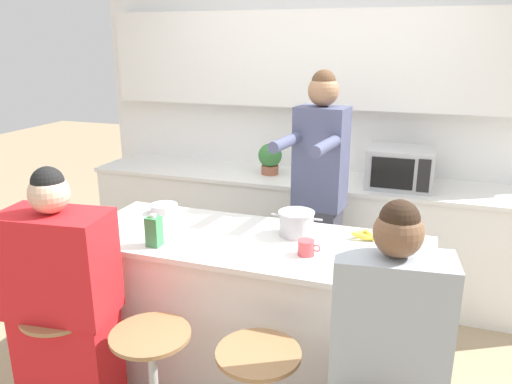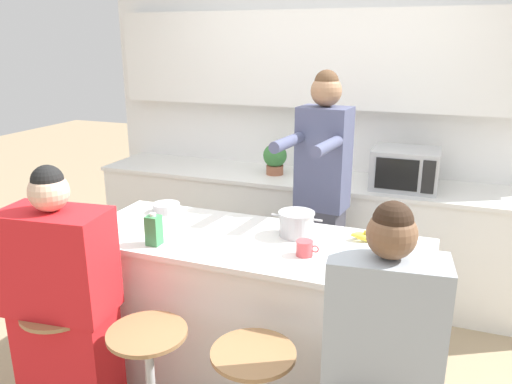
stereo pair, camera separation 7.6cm
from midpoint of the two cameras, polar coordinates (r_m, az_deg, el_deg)
The scene contains 14 objects.
ground_plane at distance 3.21m, azimuth 0.22°, elevation -20.97°, with size 16.00×16.00×0.00m, color tan.
wall_back at distance 4.18m, azimuth 8.60°, elevation 10.88°, with size 3.93×0.22×2.70m.
back_counter at distance 4.15m, azimuth 7.04°, elevation -4.54°, with size 3.64×0.63×0.92m.
kitchen_island at distance 2.94m, azimuth 0.23°, elevation -13.73°, with size 1.93×0.75×0.93m.
bar_stool_leftmost at distance 2.87m, azimuth -20.15°, elevation -17.95°, with size 0.38×0.38×0.69m.
person_cooking at distance 3.33m, azimuth 8.10°, elevation -1.64°, with size 0.39×0.62×1.80m.
person_wrapped_blanket at distance 2.72m, azimuth -20.32°, elevation -12.84°, with size 0.54×0.34×1.43m.
cooking_pot at distance 2.78m, azimuth 5.42°, elevation -3.64°, with size 0.29×0.20×0.14m.
fruit_bowl at distance 3.20m, azimuth -9.55°, elevation -1.79°, with size 0.17×0.17×0.06m.
coffee_cup_near at distance 2.54m, azimuth 6.45°, elevation -6.40°, with size 0.12×0.09×0.08m.
banana_bunch at distance 2.79m, azimuth 13.02°, elevation -4.95°, with size 0.16×0.12×0.05m.
juice_carton at distance 2.69m, azimuth -10.81°, elevation -4.30°, with size 0.07×0.07×0.18m.
microwave at distance 3.84m, azimuth 17.23°, elevation 2.56°, with size 0.47×0.39×0.29m.
potted_plant at distance 4.06m, azimuth 2.71°, elevation 3.91°, with size 0.19×0.19×0.25m.
Camera 2 is at (0.93, -2.36, 1.97)m, focal length 35.00 mm.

